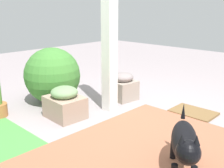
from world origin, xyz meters
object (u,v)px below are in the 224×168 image
object	(u,v)px
doormat	(193,112)
round_shrub	(52,75)
porch_pillar	(109,27)
stone_planter_mid	(65,103)
stone_planter_nearest	(123,86)
dog	(185,143)

from	to	relation	value
doormat	round_shrub	bearing A→B (deg)	30.67
porch_pillar	stone_planter_mid	distance (m)	1.13
stone_planter_mid	round_shrub	size ratio (longest dim) A/B	0.60
porch_pillar	stone_planter_nearest	distance (m)	1.04
porch_pillar	dog	world-z (taller)	porch_pillar
dog	stone_planter_mid	bearing A→B (deg)	-2.92
stone_planter_mid	doormat	xyz separation A→B (m)	(-1.12, -1.27, -0.18)
dog	doormat	world-z (taller)	dog
round_shrub	dog	bearing A→B (deg)	171.96
stone_planter_nearest	stone_planter_mid	distance (m)	1.06
doormat	stone_planter_mid	bearing A→B (deg)	48.63
round_shrub	doormat	bearing A→B (deg)	-149.33
stone_planter_nearest	doormat	xyz separation A→B (m)	(-1.08, -0.22, -0.19)
dog	doormat	size ratio (longest dim) A/B	1.29
round_shrub	dog	world-z (taller)	round_shrub
porch_pillar	round_shrub	bearing A→B (deg)	23.59
stone_planter_mid	dog	xyz separation A→B (m)	(-1.75, 0.09, 0.12)
stone_planter_nearest	dog	bearing A→B (deg)	146.13
dog	doormat	bearing A→B (deg)	-65.25
porch_pillar	stone_planter_mid	bearing A→B (deg)	70.92
stone_planter_nearest	dog	world-z (taller)	dog
porch_pillar	doormat	xyz separation A→B (m)	(-0.91, -0.67, -1.11)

